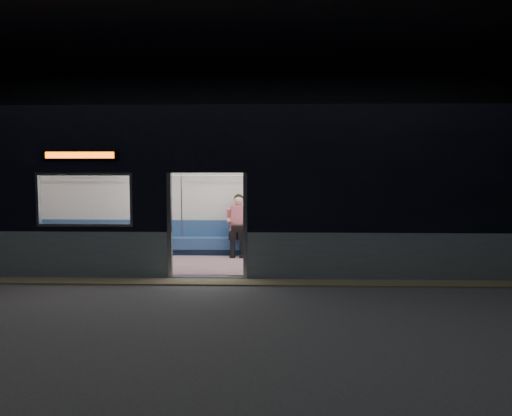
{
  "coord_description": "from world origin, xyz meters",
  "views": [
    {
      "loc": [
        1.31,
        -9.37,
        2.19
      ],
      "look_at": [
        0.9,
        2.3,
        1.27
      ],
      "focal_mm": 38.0,
      "sensor_mm": 36.0,
      "label": 1
    }
  ],
  "objects": [
    {
      "name": "station_floor",
      "position": [
        0.0,
        0.0,
        -0.01
      ],
      "size": [
        24.0,
        14.0,
        0.01
      ],
      "primitive_type": "cube",
      "color": "#47494C",
      "rests_on": "ground"
    },
    {
      "name": "station_envelope",
      "position": [
        0.0,
        0.0,
        3.66
      ],
      "size": [
        24.0,
        14.0,
        5.0
      ],
      "color": "black",
      "rests_on": "station_floor"
    },
    {
      "name": "metro_car",
      "position": [
        -0.0,
        2.54,
        1.85
      ],
      "size": [
        18.0,
        3.04,
        3.35
      ],
      "color": "#8796A2",
      "rests_on": "station_floor"
    },
    {
      "name": "tactile_strip",
      "position": [
        0.0,
        0.55,
        0.01
      ],
      "size": [
        22.8,
        0.5,
        0.03
      ],
      "primitive_type": "cube",
      "color": "#8C7F59",
      "rests_on": "station_floor"
    },
    {
      "name": "passenger",
      "position": [
        0.44,
        3.55,
        0.84
      ],
      "size": [
        0.45,
        0.76,
        1.46
      ],
      "rotation": [
        0.0,
        0.0,
        0.08
      ],
      "color": "black",
      "rests_on": "metro_car"
    },
    {
      "name": "transit_map",
      "position": [
        5.0,
        3.85,
        1.5
      ],
      "size": [
        1.08,
        0.03,
        0.7
      ],
      "primitive_type": "cube",
      "color": "white",
      "rests_on": "metro_car"
    },
    {
      "name": "handbag",
      "position": [
        0.45,
        3.3,
        0.7
      ],
      "size": [
        0.4,
        0.38,
        0.16
      ],
      "primitive_type": "cube",
      "rotation": [
        0.0,
        0.0,
        -0.39
      ],
      "color": "black",
      "rests_on": "passenger"
    }
  ]
}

